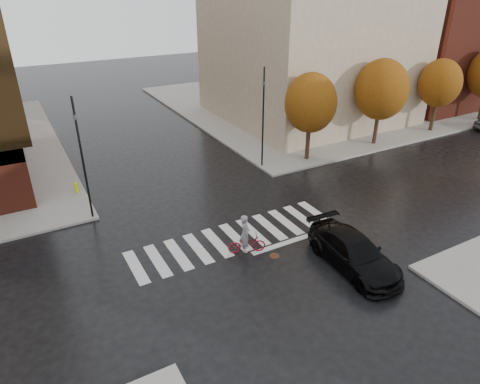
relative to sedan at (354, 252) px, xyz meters
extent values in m
plane|color=black|center=(-3.74, 4.54, -0.80)|extent=(120.00, 120.00, 0.00)
cube|color=gray|center=(17.26, 25.54, -0.72)|extent=(30.00, 30.00, 0.15)
cube|color=silver|center=(-3.74, 5.04, -0.79)|extent=(12.00, 3.00, 0.01)
cube|color=tan|center=(13.26, 21.54, 8.35)|extent=(16.00, 16.00, 18.00)
cube|color=maroon|center=(29.26, 20.54, 6.35)|extent=(14.00, 14.00, 14.00)
cylinder|color=#2F2215|center=(6.26, 11.94, 0.75)|extent=(0.32, 0.32, 2.80)
ellipsoid|color=#8B4B0D|center=(6.26, 11.94, 3.67)|extent=(3.80, 3.80, 4.37)
cylinder|color=#2F2215|center=(13.26, 11.94, 0.75)|extent=(0.32, 0.32, 2.80)
ellipsoid|color=#8B4B0D|center=(13.26, 11.94, 3.83)|extent=(4.20, 4.20, 4.83)
cylinder|color=#2F2215|center=(20.26, 11.94, 0.75)|extent=(0.32, 0.32, 2.80)
ellipsoid|color=#8B4B0D|center=(20.26, 11.94, 3.59)|extent=(3.60, 3.60, 4.14)
imported|color=black|center=(0.00, 0.00, 0.00)|extent=(2.52, 5.62, 1.60)
imported|color=maroon|center=(-3.89, 3.54, -0.29)|extent=(2.03, 1.30, 1.01)
imported|color=gray|center=(-3.99, 3.54, 0.36)|extent=(0.72, 0.87, 2.05)
cylinder|color=black|center=(-10.04, 10.84, 2.88)|extent=(0.12, 0.12, 7.06)
imported|color=black|center=(-10.04, 10.84, 5.44)|extent=(0.21, 0.19, 0.88)
cylinder|color=black|center=(2.56, 12.48, 2.91)|extent=(0.12, 0.12, 7.12)
imported|color=black|center=(2.56, 12.48, 5.49)|extent=(0.16, 0.19, 0.89)
cylinder|color=#E2EA0D|center=(-10.24, 14.54, -0.36)|extent=(0.23, 0.23, 0.58)
sphere|color=#E2EA0D|center=(-10.24, 14.54, -0.07)|extent=(0.25, 0.25, 0.25)
cylinder|color=#4C311B|center=(-2.83, 2.54, -0.79)|extent=(0.68, 0.68, 0.01)
camera|label=1|loc=(-13.04, -12.19, 11.82)|focal=32.00mm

